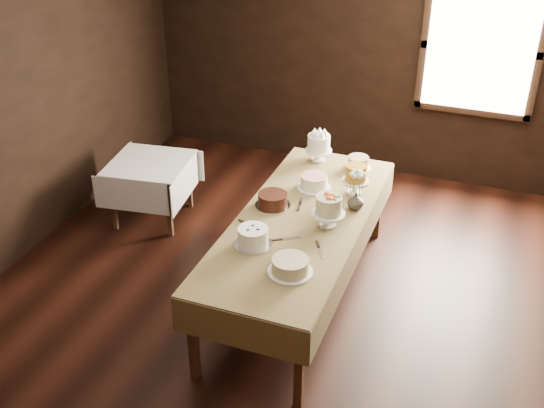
% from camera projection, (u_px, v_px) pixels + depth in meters
% --- Properties ---
extents(floor, '(5.00, 6.00, 0.01)m').
position_uv_depth(floor, '(264.00, 309.00, 5.76)').
color(floor, black).
rests_on(floor, ground).
extents(wall_back, '(5.00, 0.02, 2.80)m').
position_uv_depth(wall_back, '(360.00, 54.00, 7.48)').
color(wall_back, black).
rests_on(wall_back, ground).
extents(window, '(1.10, 0.05, 1.30)m').
position_uv_depth(window, '(481.00, 50.00, 6.93)').
color(window, '#FFEABF').
rests_on(window, wall_back).
extents(display_table, '(1.02, 2.61, 0.81)m').
position_uv_depth(display_table, '(300.00, 225.00, 5.54)').
color(display_table, '#3E2617').
rests_on(display_table, ground).
extents(side_table, '(0.89, 0.89, 0.66)m').
position_uv_depth(side_table, '(150.00, 169.00, 6.80)').
color(side_table, '#3E2617').
rests_on(side_table, ground).
extents(cake_meringue, '(0.26, 0.26, 0.28)m').
position_uv_depth(cake_meringue, '(319.00, 149.00, 6.40)').
color(cake_meringue, white).
rests_on(cake_meringue, display_table).
extents(cake_speckled, '(0.28, 0.28, 0.12)m').
position_uv_depth(cake_speckled, '(358.00, 163.00, 6.29)').
color(cake_speckled, white).
rests_on(cake_speckled, display_table).
extents(cake_lattice, '(0.31, 0.31, 0.11)m').
position_uv_depth(cake_lattice, '(314.00, 183.00, 5.95)').
color(cake_lattice, white).
rests_on(cake_lattice, display_table).
extents(cake_caramel, '(0.25, 0.25, 0.29)m').
position_uv_depth(cake_caramel, '(355.00, 181.00, 5.83)').
color(cake_caramel, white).
rests_on(cake_caramel, display_table).
extents(cake_chocolate, '(0.31, 0.31, 0.12)m').
position_uv_depth(cake_chocolate, '(273.00, 200.00, 5.67)').
color(cake_chocolate, silver).
rests_on(cake_chocolate, display_table).
extents(cake_flowers, '(0.30, 0.30, 0.28)m').
position_uv_depth(cake_flowers, '(328.00, 213.00, 5.36)').
color(cake_flowers, white).
rests_on(cake_flowers, display_table).
extents(cake_swirl, '(0.33, 0.33, 0.15)m').
position_uv_depth(cake_swirl, '(253.00, 237.00, 5.13)').
color(cake_swirl, silver).
rests_on(cake_swirl, display_table).
extents(cake_cream, '(0.38, 0.38, 0.12)m').
position_uv_depth(cake_cream, '(290.00, 266.00, 4.83)').
color(cake_cream, white).
rests_on(cake_cream, display_table).
extents(cake_server_a, '(0.22, 0.15, 0.01)m').
position_uv_depth(cake_server_a, '(291.00, 238.00, 5.25)').
color(cake_server_a, silver).
rests_on(cake_server_a, display_table).
extents(cake_server_b, '(0.14, 0.22, 0.01)m').
position_uv_depth(cake_server_b, '(321.00, 253.00, 5.07)').
color(cake_server_b, silver).
rests_on(cake_server_b, display_table).
extents(cake_server_c, '(0.07, 0.24, 0.01)m').
position_uv_depth(cake_server_c, '(301.00, 201.00, 5.76)').
color(cake_server_c, silver).
rests_on(cake_server_c, display_table).
extents(cake_server_d, '(0.14, 0.22, 0.01)m').
position_uv_depth(cake_server_d, '(342.00, 209.00, 5.64)').
color(cake_server_d, silver).
rests_on(cake_server_d, display_table).
extents(cake_server_e, '(0.23, 0.13, 0.01)m').
position_uv_depth(cake_server_e, '(252.00, 228.00, 5.38)').
color(cake_server_e, silver).
rests_on(cake_server_e, display_table).
extents(flower_vase, '(0.20, 0.20, 0.15)m').
position_uv_depth(flower_vase, '(356.00, 201.00, 5.62)').
color(flower_vase, '#2D2823').
rests_on(flower_vase, display_table).
extents(flower_bouquet, '(0.14, 0.14, 0.20)m').
position_uv_depth(flower_bouquet, '(357.00, 181.00, 5.52)').
color(flower_bouquet, white).
rests_on(flower_bouquet, flower_vase).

